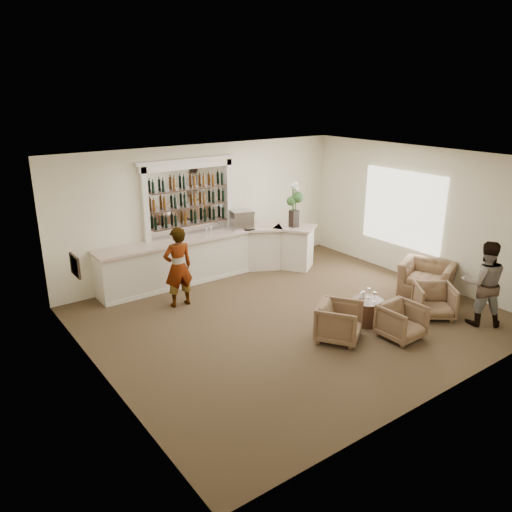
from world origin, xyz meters
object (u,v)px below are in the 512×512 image
at_px(cocktail_table, 367,311).
at_px(armchair_center, 402,321).
at_px(sommelier, 178,267).
at_px(armchair_left, 339,322).
at_px(espresso_machine, 242,219).
at_px(flower_vase, 294,202).
at_px(bar_counter, 211,256).
at_px(armchair_far, 427,278).
at_px(guest, 484,283).
at_px(armchair_right, 434,301).

relative_size(cocktail_table, armchair_center, 0.85).
relative_size(sommelier, armchair_left, 2.21).
relative_size(espresso_machine, flower_vase, 0.45).
bearing_deg(armchair_left, armchair_center, -66.69).
bearing_deg(bar_counter, armchair_center, -75.27).
xyz_separation_m(cocktail_table, espresso_machine, (-0.29, 4.12, 1.13)).
bearing_deg(flower_vase, armchair_far, -66.11).
relative_size(cocktail_table, armchair_left, 0.80).
height_order(bar_counter, cocktail_table, bar_counter).
height_order(cocktail_table, flower_vase, flower_vase).
relative_size(cocktail_table, armchair_far, 0.56).
relative_size(guest, espresso_machine, 3.30).
relative_size(armchair_center, flower_vase, 0.65).
relative_size(armchair_left, flower_vase, 0.69).
relative_size(cocktail_table, sommelier, 0.36).
bearing_deg(cocktail_table, armchair_right, -24.60).
bearing_deg(espresso_machine, bar_counter, -162.26).
height_order(sommelier, espresso_machine, sommelier).
relative_size(sommelier, armchair_far, 1.54).
bearing_deg(armchair_right, cocktail_table, -166.99).
relative_size(cocktail_table, guest, 0.37).
xyz_separation_m(armchair_right, espresso_machine, (-1.65, 4.74, 1.02)).
xyz_separation_m(guest, armchair_right, (-0.47, 0.75, -0.53)).
bearing_deg(flower_vase, armchair_right, -83.39).
distance_m(armchair_right, espresso_machine, 5.13).
relative_size(guest, armchair_right, 2.28).
bearing_deg(armchair_right, espresso_machine, 146.83).
xyz_separation_m(armchair_left, espresso_machine, (0.71, 4.31, 1.00)).
xyz_separation_m(armchair_far, espresso_machine, (-2.59, 3.86, 1.00)).
bearing_deg(bar_counter, flower_vase, -16.25).
xyz_separation_m(cocktail_table, guest, (1.83, -1.37, 0.63)).
height_order(sommelier, flower_vase, flower_vase).
height_order(cocktail_table, armchair_right, armchair_right).
relative_size(bar_counter, cocktail_table, 8.80).
xyz_separation_m(sommelier, armchair_far, (5.01, -2.77, -0.52)).
bearing_deg(sommelier, armchair_far, 154.58).
height_order(sommelier, armchair_far, sommelier).
bearing_deg(sommelier, espresso_machine, -152.18).
bearing_deg(armchair_far, armchair_left, -105.69).
distance_m(cocktail_table, espresso_machine, 4.28).
bearing_deg(armchair_right, bar_counter, 156.89).
bearing_deg(cocktail_table, flower_vase, 75.39).
distance_m(guest, espresso_machine, 5.91).
bearing_deg(bar_counter, sommelier, -144.49).
bearing_deg(espresso_machine, guest, -54.58).
relative_size(bar_counter, armchair_left, 7.02).
bearing_deg(bar_counter, espresso_machine, 3.45).
height_order(bar_counter, flower_vase, flower_vase).
distance_m(cocktail_table, armchair_center, 0.85).
distance_m(armchair_left, armchair_right, 2.40).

